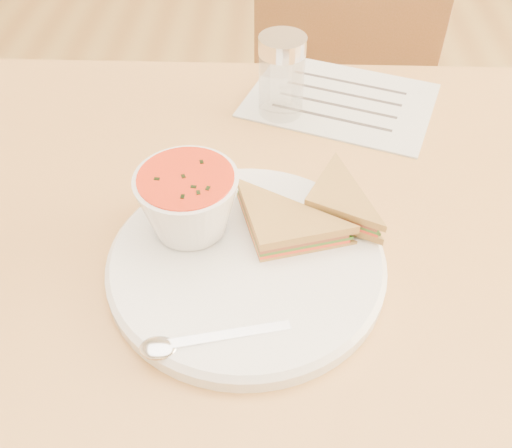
# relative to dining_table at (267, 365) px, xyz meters

# --- Properties ---
(dining_table) EXTENTS (1.00, 0.70, 0.75)m
(dining_table) POSITION_rel_dining_table_xyz_m (0.00, 0.00, 0.00)
(dining_table) COLOR #9F6C31
(dining_table) RESTS_ON floor
(chair_far) EXTENTS (0.56, 0.56, 0.99)m
(chair_far) POSITION_rel_dining_table_xyz_m (0.09, 0.54, 0.12)
(chair_far) COLOR brown
(chair_far) RESTS_ON floor
(plate) EXTENTS (0.39, 0.39, 0.02)m
(plate) POSITION_rel_dining_table_xyz_m (-0.03, -0.10, 0.38)
(plate) COLOR white
(plate) RESTS_ON dining_table
(soup_bowl) EXTENTS (0.15, 0.15, 0.08)m
(soup_bowl) POSITION_rel_dining_table_xyz_m (-0.09, -0.06, 0.43)
(soup_bowl) COLOR white
(soup_bowl) RESTS_ON plate
(sandwich_half_a) EXTENTS (0.14, 0.14, 0.03)m
(sandwich_half_a) POSITION_rel_dining_table_xyz_m (-0.01, -0.11, 0.41)
(sandwich_half_a) COLOR #BC9242
(sandwich_half_a) RESTS_ON plate
(sandwich_half_b) EXTENTS (0.13, 0.13, 0.03)m
(sandwich_half_b) POSITION_rel_dining_table_xyz_m (0.04, -0.05, 0.42)
(sandwich_half_b) COLOR #BC9242
(sandwich_half_b) RESTS_ON plate
(spoon) EXTENTS (0.18, 0.08, 0.01)m
(spoon) POSITION_rel_dining_table_xyz_m (-0.05, -0.21, 0.40)
(spoon) COLOR silver
(spoon) RESTS_ON plate
(paper_menu) EXTENTS (0.33, 0.28, 0.00)m
(paper_menu) POSITION_rel_dining_table_xyz_m (0.10, 0.24, 0.38)
(paper_menu) COLOR white
(paper_menu) RESTS_ON dining_table
(condiment_shaker) EXTENTS (0.09, 0.09, 0.12)m
(condiment_shaker) POSITION_rel_dining_table_xyz_m (0.01, 0.20, 0.44)
(condiment_shaker) COLOR silver
(condiment_shaker) RESTS_ON dining_table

